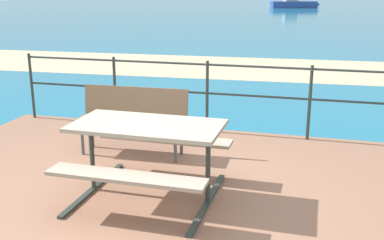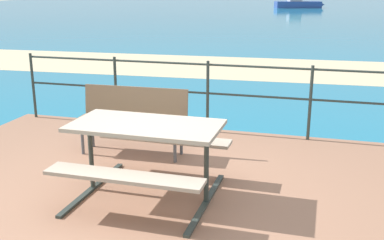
# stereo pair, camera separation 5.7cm
# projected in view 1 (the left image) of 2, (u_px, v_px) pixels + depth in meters

# --- Properties ---
(ground_plane) EXTENTS (240.00, 240.00, 0.00)m
(ground_plane) POSITION_uv_depth(u_px,v_px,m) (151.00, 207.00, 4.77)
(ground_plane) COLOR beige
(patio_paving) EXTENTS (6.40, 5.20, 0.06)m
(patio_paving) POSITION_uv_depth(u_px,v_px,m) (151.00, 204.00, 4.76)
(patio_paving) COLOR #996B51
(patio_paving) RESTS_ON ground
(sea_water) EXTENTS (90.00, 90.00, 0.01)m
(sea_water) POSITION_uv_depth(u_px,v_px,m) (303.00, 10.00, 41.88)
(sea_water) COLOR teal
(sea_water) RESTS_ON ground
(beach_strip) EXTENTS (54.11, 6.28, 0.01)m
(beach_strip) POSITION_uv_depth(u_px,v_px,m) (258.00, 68.00, 12.71)
(beach_strip) COLOR beige
(beach_strip) RESTS_ON ground
(picnic_table) EXTENTS (1.51, 1.41, 0.79)m
(picnic_table) POSITION_uv_depth(u_px,v_px,m) (147.00, 142.00, 4.70)
(picnic_table) COLOR tan
(picnic_table) RESTS_ON patio_paving
(park_bench) EXTENTS (1.42, 0.46, 0.86)m
(park_bench) POSITION_uv_depth(u_px,v_px,m) (133.00, 114.00, 6.01)
(park_bench) COLOR #7A6047
(park_bench) RESTS_ON patio_paving
(railing_fence) EXTENTS (5.94, 0.04, 1.07)m
(railing_fence) POSITION_uv_depth(u_px,v_px,m) (207.00, 87.00, 6.86)
(railing_fence) COLOR #2D3833
(railing_fence) RESTS_ON patio_paving
(boat_near) EXTENTS (5.00, 2.83, 1.30)m
(boat_near) POSITION_uv_depth(u_px,v_px,m) (294.00, 3.00, 46.35)
(boat_near) COLOR #2D478C
(boat_near) RESTS_ON sea_water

